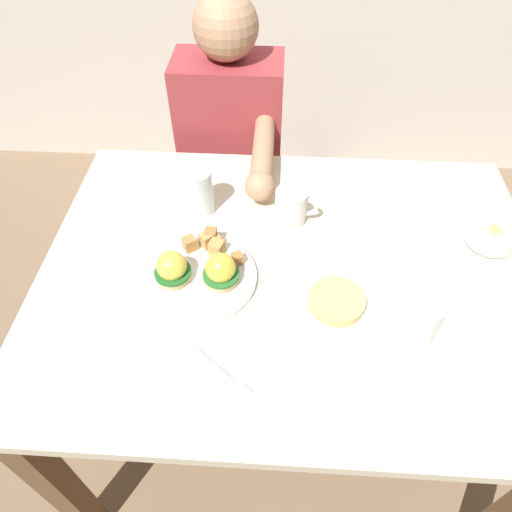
{
  "coord_description": "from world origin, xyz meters",
  "views": [
    {
      "loc": [
        -0.04,
        -0.73,
        1.58
      ],
      "look_at": [
        -0.09,
        0.0,
        0.78
      ],
      "focal_mm": 32.67,
      "sensor_mm": 36.0,
      "label": 1
    }
  ],
  "objects_px": {
    "diner_person": "(231,150)",
    "fork": "(225,376)",
    "coffee_mug": "(292,206)",
    "water_glass_far": "(200,194)",
    "eggs_benedict_plate": "(199,271)",
    "side_plate": "(336,304)",
    "fruit_bowl": "(492,235)",
    "dining_table": "(290,296)",
    "water_glass_near": "(421,322)"
  },
  "relations": [
    {
      "from": "diner_person",
      "to": "fork",
      "type": "bearing_deg",
      "value": -85.18
    },
    {
      "from": "coffee_mug",
      "to": "diner_person",
      "type": "relative_size",
      "value": 0.1
    },
    {
      "from": "water_glass_far",
      "to": "diner_person",
      "type": "height_order",
      "value": "diner_person"
    },
    {
      "from": "eggs_benedict_plate",
      "to": "side_plate",
      "type": "relative_size",
      "value": 1.35
    },
    {
      "from": "fruit_bowl",
      "to": "diner_person",
      "type": "bearing_deg",
      "value": 144.93
    },
    {
      "from": "dining_table",
      "to": "side_plate",
      "type": "relative_size",
      "value": 6.0
    },
    {
      "from": "eggs_benedict_plate",
      "to": "fruit_bowl",
      "type": "relative_size",
      "value": 2.25
    },
    {
      "from": "eggs_benedict_plate",
      "to": "water_glass_near",
      "type": "height_order",
      "value": "water_glass_near"
    },
    {
      "from": "dining_table",
      "to": "water_glass_far",
      "type": "xyz_separation_m",
      "value": [
        -0.24,
        0.19,
        0.16
      ]
    },
    {
      "from": "side_plate",
      "to": "fork",
      "type": "bearing_deg",
      "value": -141.36
    },
    {
      "from": "fork",
      "to": "water_glass_far",
      "type": "xyz_separation_m",
      "value": [
        -0.11,
        0.48,
        0.05
      ]
    },
    {
      "from": "fruit_bowl",
      "to": "side_plate",
      "type": "relative_size",
      "value": 0.6
    },
    {
      "from": "eggs_benedict_plate",
      "to": "fruit_bowl",
      "type": "xyz_separation_m",
      "value": [
        0.7,
        0.16,
        0.0
      ]
    },
    {
      "from": "fork",
      "to": "water_glass_near",
      "type": "relative_size",
      "value": 1.2
    },
    {
      "from": "dining_table",
      "to": "fruit_bowl",
      "type": "bearing_deg",
      "value": 13.2
    },
    {
      "from": "eggs_benedict_plate",
      "to": "water_glass_far",
      "type": "distance_m",
      "value": 0.24
    },
    {
      "from": "water_glass_far",
      "to": "fork",
      "type": "bearing_deg",
      "value": -76.98
    },
    {
      "from": "water_glass_near",
      "to": "water_glass_far",
      "type": "distance_m",
      "value": 0.62
    },
    {
      "from": "coffee_mug",
      "to": "fork",
      "type": "relative_size",
      "value": 0.84
    },
    {
      "from": "eggs_benedict_plate",
      "to": "fruit_bowl",
      "type": "height_order",
      "value": "eggs_benedict_plate"
    },
    {
      "from": "side_plate",
      "to": "diner_person",
      "type": "height_order",
      "value": "diner_person"
    },
    {
      "from": "water_glass_near",
      "to": "diner_person",
      "type": "xyz_separation_m",
      "value": [
        -0.47,
        0.77,
        -0.14
      ]
    },
    {
      "from": "dining_table",
      "to": "diner_person",
      "type": "xyz_separation_m",
      "value": [
        -0.21,
        0.6,
        0.02
      ]
    },
    {
      "from": "fruit_bowl",
      "to": "water_glass_near",
      "type": "xyz_separation_m",
      "value": [
        -0.23,
        -0.28,
        0.02
      ]
    },
    {
      "from": "fruit_bowl",
      "to": "side_plate",
      "type": "height_order",
      "value": "fruit_bowl"
    },
    {
      "from": "dining_table",
      "to": "coffee_mug",
      "type": "distance_m",
      "value": 0.23
    },
    {
      "from": "coffee_mug",
      "to": "side_plate",
      "type": "height_order",
      "value": "coffee_mug"
    },
    {
      "from": "fork",
      "to": "water_glass_near",
      "type": "bearing_deg",
      "value": 16.9
    },
    {
      "from": "dining_table",
      "to": "fork",
      "type": "height_order",
      "value": "fork"
    },
    {
      "from": "eggs_benedict_plate",
      "to": "coffee_mug",
      "type": "distance_m",
      "value": 0.3
    },
    {
      "from": "eggs_benedict_plate",
      "to": "water_glass_far",
      "type": "bearing_deg",
      "value": 96.57
    },
    {
      "from": "dining_table",
      "to": "side_plate",
      "type": "distance_m",
      "value": 0.19
    },
    {
      "from": "eggs_benedict_plate",
      "to": "fork",
      "type": "height_order",
      "value": "eggs_benedict_plate"
    },
    {
      "from": "water_glass_near",
      "to": "side_plate",
      "type": "bearing_deg",
      "value": 159.15
    },
    {
      "from": "water_glass_near",
      "to": "water_glass_far",
      "type": "bearing_deg",
      "value": 144.14
    },
    {
      "from": "dining_table",
      "to": "eggs_benedict_plate",
      "type": "height_order",
      "value": "eggs_benedict_plate"
    },
    {
      "from": "coffee_mug",
      "to": "side_plate",
      "type": "distance_m",
      "value": 0.3
    },
    {
      "from": "dining_table",
      "to": "coffee_mug",
      "type": "xyz_separation_m",
      "value": [
        -0.01,
        0.17,
        0.16
      ]
    },
    {
      "from": "water_glass_far",
      "to": "coffee_mug",
      "type": "bearing_deg",
      "value": -6.28
    },
    {
      "from": "dining_table",
      "to": "eggs_benedict_plate",
      "type": "xyz_separation_m",
      "value": [
        -0.22,
        -0.04,
        0.13
      ]
    },
    {
      "from": "fruit_bowl",
      "to": "diner_person",
      "type": "relative_size",
      "value": 0.11
    },
    {
      "from": "side_plate",
      "to": "diner_person",
      "type": "relative_size",
      "value": 0.18
    },
    {
      "from": "fork",
      "to": "diner_person",
      "type": "bearing_deg",
      "value": 94.82
    },
    {
      "from": "dining_table",
      "to": "diner_person",
      "type": "bearing_deg",
      "value": 109.0
    },
    {
      "from": "dining_table",
      "to": "fruit_bowl",
      "type": "xyz_separation_m",
      "value": [
        0.49,
        0.11,
        0.14
      ]
    },
    {
      "from": "coffee_mug",
      "to": "dining_table",
      "type": "bearing_deg",
      "value": -87.78
    },
    {
      "from": "fruit_bowl",
      "to": "coffee_mug",
      "type": "xyz_separation_m",
      "value": [
        -0.49,
        0.05,
        0.02
      ]
    },
    {
      "from": "side_plate",
      "to": "diner_person",
      "type": "xyz_separation_m",
      "value": [
        -0.3,
        0.71,
        -0.1
      ]
    },
    {
      "from": "dining_table",
      "to": "side_plate",
      "type": "bearing_deg",
      "value": -48.29
    },
    {
      "from": "fruit_bowl",
      "to": "diner_person",
      "type": "xyz_separation_m",
      "value": [
        -0.69,
        0.49,
        -0.12
      ]
    }
  ]
}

